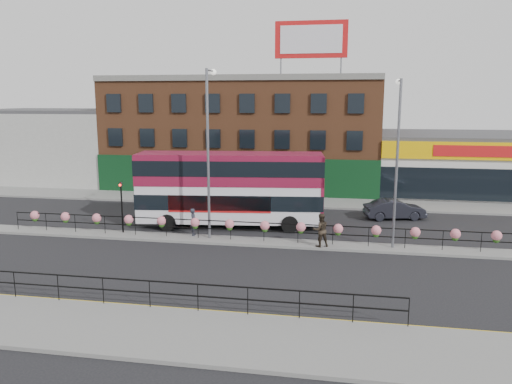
% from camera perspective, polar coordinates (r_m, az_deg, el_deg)
% --- Properties ---
extents(ground, '(120.00, 120.00, 0.00)m').
position_cam_1_polar(ground, '(29.65, -1.02, -5.81)').
color(ground, black).
rests_on(ground, ground).
extents(south_pavement, '(60.00, 4.00, 0.15)m').
position_cam_1_polar(south_pavement, '(18.76, -8.35, -15.79)').
color(south_pavement, slate).
rests_on(south_pavement, ground).
extents(north_pavement, '(60.00, 4.00, 0.15)m').
position_cam_1_polar(north_pavement, '(41.13, 2.19, -1.04)').
color(north_pavement, slate).
rests_on(north_pavement, ground).
extents(median, '(60.00, 1.60, 0.15)m').
position_cam_1_polar(median, '(29.62, -1.02, -5.67)').
color(median, slate).
rests_on(median, ground).
extents(yellow_line_inner, '(60.00, 0.10, 0.01)m').
position_cam_1_polar(yellow_line_inner, '(20.77, -6.30, -13.24)').
color(yellow_line_inner, gold).
rests_on(yellow_line_inner, ground).
extents(yellow_line_outer, '(60.00, 0.10, 0.01)m').
position_cam_1_polar(yellow_line_outer, '(20.62, -6.44, -13.43)').
color(yellow_line_outer, gold).
rests_on(yellow_line_outer, ground).
extents(brick_building, '(25.00, 12.21, 10.30)m').
position_cam_1_polar(brick_building, '(48.90, -1.15, 6.80)').
color(brick_building, brown).
rests_on(brick_building, ground).
extents(supermarket, '(15.00, 12.25, 5.30)m').
position_cam_1_polar(supermarket, '(49.28, 22.34, 3.14)').
color(supermarket, silver).
rests_on(supermarket, ground).
extents(warehouse_west, '(15.50, 12.00, 7.30)m').
position_cam_1_polar(warehouse_west, '(56.58, -21.78, 5.07)').
color(warehouse_west, '#A4A49F').
rests_on(warehouse_west, ground).
extents(billboard, '(6.00, 0.29, 4.40)m').
position_cam_1_polar(billboard, '(43.26, 6.32, 16.93)').
color(billboard, red).
rests_on(billboard, brick_building).
extents(median_railing, '(30.04, 0.56, 1.23)m').
position_cam_1_polar(median_railing, '(29.37, -1.02, -3.85)').
color(median_railing, black).
rests_on(median_railing, median).
extents(south_railing, '(20.04, 0.05, 1.12)m').
position_cam_1_polar(south_railing, '(20.69, -12.09, -10.66)').
color(south_railing, black).
rests_on(south_railing, south_pavement).
extents(double_decker_bus, '(12.36, 4.24, 4.90)m').
position_cam_1_polar(double_decker_bus, '(32.74, -2.91, 1.16)').
color(double_decker_bus, silver).
rests_on(double_decker_bus, ground).
extents(car, '(3.47, 4.92, 1.39)m').
position_cam_1_polar(car, '(36.55, 15.56, -1.92)').
color(car, '#202129').
rests_on(car, ground).
extents(pedestrian_a, '(0.70, 0.54, 1.67)m').
position_cam_1_polar(pedestrian_a, '(30.71, -7.16, -3.41)').
color(pedestrian_a, '#252631').
rests_on(pedestrian_a, median).
extents(pedestrian_b, '(1.44, 1.37, 1.92)m').
position_cam_1_polar(pedestrian_b, '(28.37, 7.38, -4.33)').
color(pedestrian_b, '#2D241B').
rests_on(pedestrian_b, median).
extents(lamp_column_west, '(0.36, 1.75, 9.97)m').
position_cam_1_polar(lamp_column_west, '(29.44, -5.40, 6.04)').
color(lamp_column_west, slate).
rests_on(lamp_column_west, median).
extents(lamp_column_east, '(0.33, 1.64, 9.32)m').
position_cam_1_polar(lamp_column_east, '(28.44, 15.83, 4.75)').
color(lamp_column_east, slate).
rests_on(lamp_column_east, median).
extents(traffic_light_median, '(0.15, 0.28, 3.65)m').
position_cam_1_polar(traffic_light_median, '(31.90, -15.14, -0.44)').
color(traffic_light_median, black).
rests_on(traffic_light_median, median).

